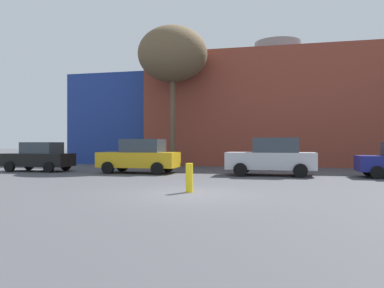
{
  "coord_description": "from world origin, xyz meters",
  "views": [
    {
      "loc": [
        2.72,
        -11.59,
        1.59
      ],
      "look_at": [
        -1.8,
        7.89,
        1.6
      ],
      "focal_mm": 34.83,
      "sensor_mm": 36.0,
      "label": 1
    }
  ],
  "objects": [
    {
      "name": "bare_tree_1",
      "position": [
        -4.38,
        13.11,
        7.76
      ],
      "size": [
        4.8,
        4.8,
        9.72
      ],
      "color": "brown",
      "rests_on": "ground_plane"
    },
    {
      "name": "parked_car_2",
      "position": [
        2.4,
        7.6,
        0.95
      ],
      "size": [
        4.4,
        2.16,
        1.91
      ],
      "rotation": [
        0.0,
        0.0,
        3.14
      ],
      "color": "silver",
      "rests_on": "ground_plane"
    },
    {
      "name": "parked_car_1",
      "position": [
        -4.66,
        7.6,
        0.93
      ],
      "size": [
        4.3,
        2.11,
        1.86
      ],
      "rotation": [
        0.0,
        0.0,
        3.14
      ],
      "color": "gold",
      "rests_on": "ground_plane"
    },
    {
      "name": "parked_car_0",
      "position": [
        -10.91,
        7.6,
        0.85
      ],
      "size": [
        3.92,
        1.93,
        1.7
      ],
      "rotation": [
        0.0,
        0.0,
        3.14
      ],
      "color": "black",
      "rests_on": "ground_plane"
    },
    {
      "name": "building_backdrop",
      "position": [
        2.68,
        21.78,
        4.07
      ],
      "size": [
        33.35,
        13.84,
        10.46
      ],
      "color": "brown",
      "rests_on": "ground_plane"
    },
    {
      "name": "ground_plane",
      "position": [
        0.0,
        0.0,
        0.0
      ],
      "size": [
        200.0,
        200.0,
        0.0
      ],
      "primitive_type": "plane",
      "color": "#47474C"
    },
    {
      "name": "bollard_yellow_0",
      "position": [
        -0.14,
        0.33,
        0.48
      ],
      "size": [
        0.24,
        0.24,
        0.96
      ],
      "primitive_type": "cylinder",
      "color": "yellow",
      "rests_on": "ground_plane"
    }
  ]
}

